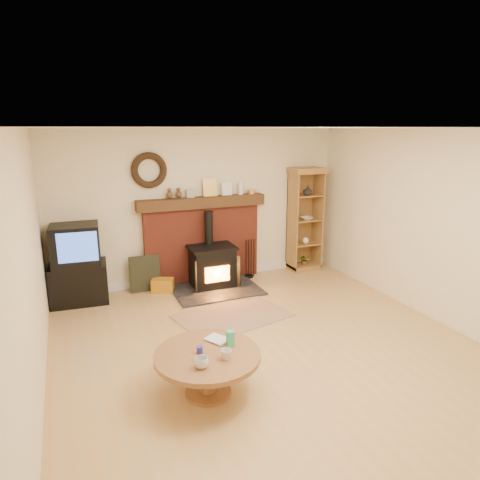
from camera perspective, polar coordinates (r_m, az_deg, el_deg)
name	(u,v)px	position (r m, az deg, el deg)	size (l,w,h in m)	color
ground	(271,350)	(5.34, 4.13, -14.46)	(5.50, 5.50, 0.00)	tan
room_shell	(268,209)	(4.82, 3.81, 4.15)	(5.02, 5.52, 2.61)	beige
chimney_breast	(203,236)	(7.37, -5.01, 0.54)	(2.20, 0.22, 1.78)	maroon
wood_stove	(213,268)	(7.14, -3.64, -3.72)	(1.40, 1.00, 1.27)	black
area_rug	(233,315)	(6.19, -1.00, -10.03)	(1.51, 1.03, 0.01)	brown
tv_unit	(77,266)	(6.92, -20.85, -3.21)	(0.87, 0.64, 1.22)	black
curio_cabinet	(304,219)	(8.01, 8.57, 2.73)	(0.61, 0.44, 1.91)	brown
firelog_box	(163,285)	(7.14, -10.26, -5.95)	(0.35, 0.22, 0.22)	#C4C515
leaning_painting	(145,273)	(7.17, -12.53, -4.37)	(0.49, 0.03, 0.59)	black
fire_tools	(249,269)	(7.67, 1.24, -3.87)	(0.19, 0.16, 0.70)	black
coffee_table	(208,361)	(4.40, -4.30, -15.78)	(1.06, 1.06, 0.61)	brown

